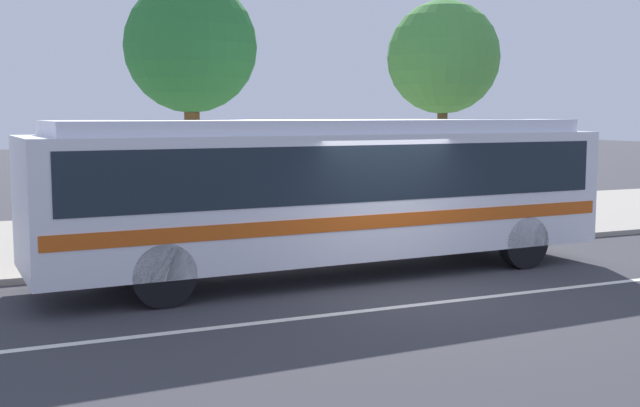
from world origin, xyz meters
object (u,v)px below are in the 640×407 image
(bus_stop_sign, at_px, (447,172))
(street_tree_mid_block, at_px, (443,58))
(transit_bus, at_px, (329,185))
(pedestrian_waiting_near_sign, at_px, (479,191))
(pedestrian_walking_along_curb, at_px, (368,199))
(street_tree_near_stop, at_px, (191,48))

(bus_stop_sign, xyz_separation_m, street_tree_mid_block, (1.06, 1.86, 2.69))
(transit_bus, distance_m, pedestrian_waiting_near_sign, 5.78)
(transit_bus, relative_size, bus_stop_sign, 4.57)
(transit_bus, height_order, pedestrian_walking_along_curb, transit_bus)
(transit_bus, bearing_deg, bus_stop_sign, 28.09)
(bus_stop_sign, distance_m, street_tree_near_stop, 6.36)
(pedestrian_walking_along_curb, relative_size, street_tree_mid_block, 0.29)
(bus_stop_sign, bearing_deg, street_tree_near_stop, 156.49)
(pedestrian_walking_along_curb, bearing_deg, street_tree_mid_block, 28.58)
(bus_stop_sign, relative_size, street_tree_near_stop, 0.40)
(bus_stop_sign, relative_size, street_tree_mid_block, 0.42)
(street_tree_near_stop, relative_size, street_tree_mid_block, 1.03)
(street_tree_mid_block, bearing_deg, transit_bus, -141.49)
(pedestrian_waiting_near_sign, distance_m, pedestrian_walking_along_curb, 3.13)
(street_tree_near_stop, xyz_separation_m, street_tree_mid_block, (6.31, -0.43, -0.07))
(bus_stop_sign, distance_m, street_tree_mid_block, 3.43)
(pedestrian_waiting_near_sign, xyz_separation_m, pedestrian_walking_along_curb, (-3.12, -0.26, -0.03))
(transit_bus, distance_m, street_tree_near_stop, 5.32)
(street_tree_near_stop, bearing_deg, pedestrian_waiting_near_sign, -15.07)
(transit_bus, xyz_separation_m, street_tree_mid_block, (4.93, 3.92, 2.67))
(pedestrian_waiting_near_sign, bearing_deg, pedestrian_walking_along_curb, -175.18)
(pedestrian_walking_along_curb, relative_size, street_tree_near_stop, 0.28)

